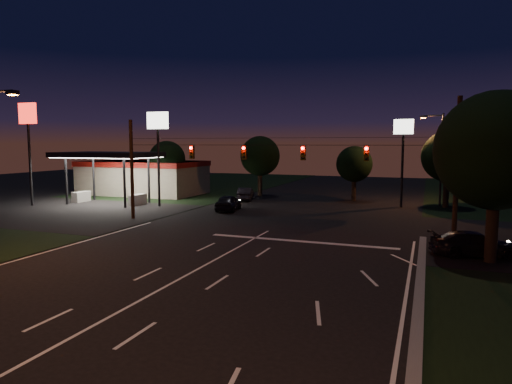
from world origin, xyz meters
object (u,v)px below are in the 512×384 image
at_px(tree_right_near, 496,152).
at_px(utility_pole_right, 454,241).
at_px(car_cross, 475,244).
at_px(car_oncoming_b, 246,194).
at_px(car_oncoming_a, 228,203).

bearing_deg(tree_right_near, utility_pole_right, 107.53).
xyz_separation_m(utility_pole_right, car_cross, (0.85, -3.85, 0.67)).
height_order(tree_right_near, car_oncoming_b, tree_right_near).
distance_m(utility_pole_right, car_cross, 4.00).
bearing_deg(utility_pole_right, car_oncoming_a, 159.54).
distance_m(utility_pole_right, car_oncoming_a, 19.90).
bearing_deg(utility_pole_right, car_cross, -77.54).
relative_size(utility_pole_right, car_cross, 1.94).
height_order(car_oncoming_b, car_cross, car_oncoming_b).
distance_m(tree_right_near, car_oncoming_b, 29.54).
distance_m(utility_pole_right, car_oncoming_b, 24.89).
height_order(utility_pole_right, tree_right_near, tree_right_near).
bearing_deg(car_oncoming_b, car_oncoming_a, 85.28).
relative_size(car_oncoming_a, car_cross, 0.93).
bearing_deg(tree_right_near, car_oncoming_b, 137.89).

